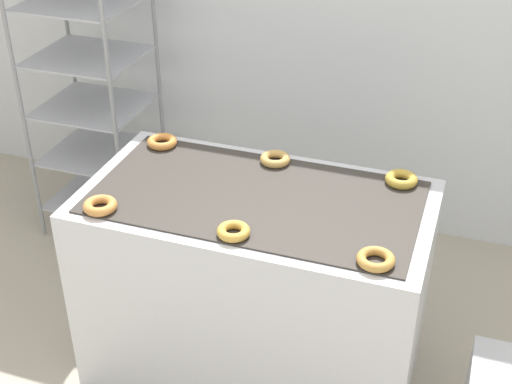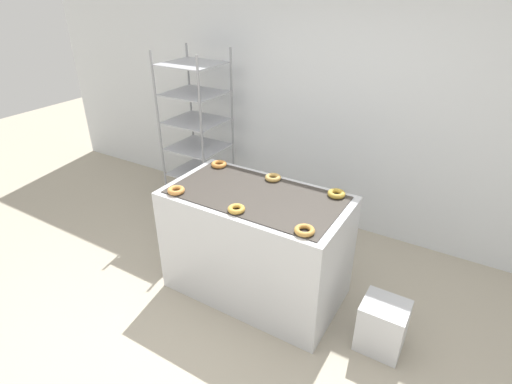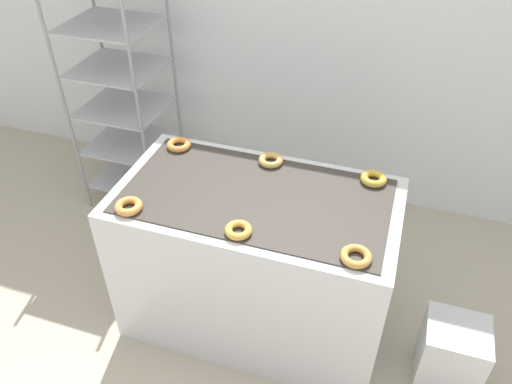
# 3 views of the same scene
# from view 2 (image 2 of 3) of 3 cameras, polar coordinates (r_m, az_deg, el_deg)

# --- Properties ---
(ground_plane) EXTENTS (14.00, 14.00, 0.00)m
(ground_plane) POSITION_cam_2_polar(r_m,az_deg,el_deg) (3.36, -6.16, -19.84)
(ground_plane) COLOR #B2A893
(wall_back) EXTENTS (8.00, 0.05, 2.80)m
(wall_back) POSITION_cam_2_polar(r_m,az_deg,el_deg) (4.27, 10.48, 12.87)
(wall_back) COLOR silver
(wall_back) RESTS_ON ground_plane
(fryer_machine) EXTENTS (1.48, 0.82, 0.97)m
(fryer_machine) POSITION_cam_2_polar(r_m,az_deg,el_deg) (3.44, 0.00, -7.47)
(fryer_machine) COLOR silver
(fryer_machine) RESTS_ON ground_plane
(baking_rack_cart) EXTENTS (0.61, 0.58, 1.87)m
(baking_rack_cart) POSITION_cam_2_polar(r_m,az_deg,el_deg) (4.57, -8.41, 8.15)
(baking_rack_cart) COLOR gray
(baking_rack_cart) RESTS_ON ground_plane
(glaze_bin) EXTENTS (0.33, 0.30, 0.41)m
(glaze_bin) POSITION_cam_2_polar(r_m,az_deg,el_deg) (3.28, 17.58, -17.74)
(glaze_bin) COLOR silver
(glaze_bin) RESTS_ON ground_plane
(donut_near_left) EXTENTS (0.14, 0.14, 0.04)m
(donut_near_left) POSITION_cam_2_polar(r_m,az_deg,el_deg) (3.27, -11.34, 0.24)
(donut_near_left) COLOR #D28942
(donut_near_left) RESTS_ON fryer_machine
(donut_near_center) EXTENTS (0.13, 0.13, 0.04)m
(donut_near_center) POSITION_cam_2_polar(r_m,az_deg,el_deg) (2.95, -2.82, -2.43)
(donut_near_center) COLOR gold
(donut_near_center) RESTS_ON fryer_machine
(donut_near_right) EXTENTS (0.14, 0.14, 0.04)m
(donut_near_right) POSITION_cam_2_polar(r_m,az_deg,el_deg) (2.73, 6.95, -5.46)
(donut_near_right) COLOR #BE883E
(donut_near_right) RESTS_ON fryer_machine
(donut_far_left) EXTENTS (0.14, 0.14, 0.04)m
(donut_far_left) POSITION_cam_2_polar(r_m,az_deg,el_deg) (3.68, -5.31, 3.97)
(donut_far_left) COLOR #D2843B
(donut_far_left) RESTS_ON fryer_machine
(donut_far_center) EXTENTS (0.14, 0.14, 0.04)m
(donut_far_center) POSITION_cam_2_polar(r_m,az_deg,el_deg) (3.41, 2.45, 2.08)
(donut_far_center) COLOR tan
(donut_far_center) RESTS_ON fryer_machine
(donut_far_right) EXTENTS (0.14, 0.14, 0.04)m
(donut_far_right) POSITION_cam_2_polar(r_m,az_deg,el_deg) (3.21, 11.42, -0.23)
(donut_far_right) COLOR gold
(donut_far_right) RESTS_ON fryer_machine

